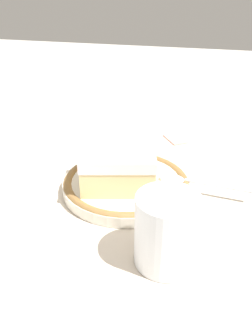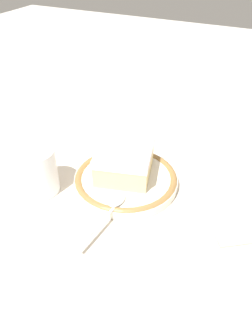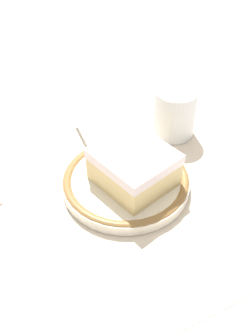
{
  "view_description": "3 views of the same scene",
  "coord_description": "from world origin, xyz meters",
  "px_view_note": "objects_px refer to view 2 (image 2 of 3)",
  "views": [
    {
      "loc": [
        0.43,
        0.12,
        0.27
      ],
      "look_at": [
        0.01,
        0.01,
        0.04
      ],
      "focal_mm": 36.97,
      "sensor_mm": 36.0,
      "label": 1
    },
    {
      "loc": [
        -0.19,
        0.42,
        0.38
      ],
      "look_at": [
        0.01,
        0.01,
        0.04
      ],
      "focal_mm": 35.3,
      "sensor_mm": 36.0,
      "label": 2
    },
    {
      "loc": [
        -0.17,
        -0.35,
        0.41
      ],
      "look_at": [
        0.01,
        0.01,
        0.04
      ],
      "focal_mm": 41.91,
      "sensor_mm": 36.0,
      "label": 3
    }
  ],
  "objects_px": {
    "napkin": "(90,138)",
    "sugar_packet": "(233,237)",
    "cake_slice": "(124,161)",
    "cup": "(37,173)",
    "spoon": "(113,207)",
    "plate": "(126,180)"
  },
  "relations": [
    {
      "from": "cup",
      "to": "napkin",
      "type": "distance_m",
      "value": 0.19
    },
    {
      "from": "sugar_packet",
      "to": "napkin",
      "type": "bearing_deg",
      "value": -24.21
    },
    {
      "from": "cake_slice",
      "to": "sugar_packet",
      "type": "distance_m",
      "value": 0.22
    },
    {
      "from": "cup",
      "to": "sugar_packet",
      "type": "distance_m",
      "value": 0.33
    },
    {
      "from": "cup",
      "to": "sugar_packet",
      "type": "height_order",
      "value": "cup"
    },
    {
      "from": "cake_slice",
      "to": "sugar_packet",
      "type": "height_order",
      "value": "cake_slice"
    },
    {
      "from": "napkin",
      "to": "plate",
      "type": "bearing_deg",
      "value": 142.53
    },
    {
      "from": "plate",
      "to": "sugar_packet",
      "type": "bearing_deg",
      "value": 167.24
    },
    {
      "from": "spoon",
      "to": "sugar_packet",
      "type": "distance_m",
      "value": 0.19
    },
    {
      "from": "sugar_packet",
      "to": "spoon",
      "type": "bearing_deg",
      "value": 11.22
    },
    {
      "from": "plate",
      "to": "cup",
      "type": "relative_size",
      "value": 2.25
    },
    {
      "from": "spoon",
      "to": "napkin",
      "type": "xyz_separation_m",
      "value": [
        0.16,
        -0.19,
        -0.02
      ]
    },
    {
      "from": "plate",
      "to": "sugar_packet",
      "type": "height_order",
      "value": "plate"
    },
    {
      "from": "cup",
      "to": "napkin",
      "type": "bearing_deg",
      "value": -86.71
    },
    {
      "from": "plate",
      "to": "cup",
      "type": "height_order",
      "value": "cup"
    },
    {
      "from": "napkin",
      "to": "sugar_packet",
      "type": "bearing_deg",
      "value": 155.79
    },
    {
      "from": "cake_slice",
      "to": "napkin",
      "type": "distance_m",
      "value": 0.17
    },
    {
      "from": "cake_slice",
      "to": "spoon",
      "type": "relative_size",
      "value": 0.93
    },
    {
      "from": "plate",
      "to": "spoon",
      "type": "height_order",
      "value": "spoon"
    },
    {
      "from": "napkin",
      "to": "cup",
      "type": "bearing_deg",
      "value": 93.29
    },
    {
      "from": "cake_slice",
      "to": "sugar_packet",
      "type": "relative_size",
      "value": 2.43
    },
    {
      "from": "spoon",
      "to": "cup",
      "type": "height_order",
      "value": "cup"
    }
  ]
}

